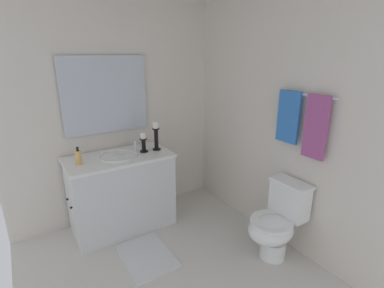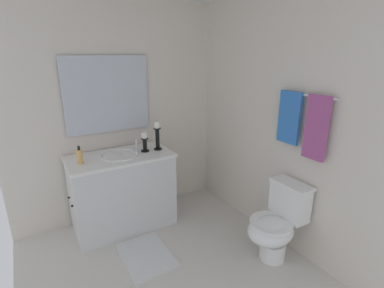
# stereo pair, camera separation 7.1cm
# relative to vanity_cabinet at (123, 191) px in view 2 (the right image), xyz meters

# --- Properties ---
(floor) EXTENTS (2.51, 2.43, 0.02)m
(floor) POSITION_rel_vanity_cabinet_xyz_m (0.93, 0.11, -0.43)
(floor) COLOR beige
(floor) RESTS_ON ground
(wall_back) EXTENTS (2.51, 0.04, 2.45)m
(wall_back) POSITION_rel_vanity_cabinet_xyz_m (0.93, 1.33, 0.80)
(wall_back) COLOR silver
(wall_back) RESTS_ON ground
(wall_left) EXTENTS (0.04, 2.43, 2.45)m
(wall_left) POSITION_rel_vanity_cabinet_xyz_m (-0.32, 0.11, 0.80)
(wall_left) COLOR silver
(wall_left) RESTS_ON ground
(vanity_cabinet) EXTENTS (0.58, 1.09, 0.84)m
(vanity_cabinet) POSITION_rel_vanity_cabinet_xyz_m (0.00, 0.00, 0.00)
(vanity_cabinet) COLOR silver
(vanity_cabinet) RESTS_ON ground
(sink_basin) EXTENTS (0.40, 0.40, 0.24)m
(sink_basin) POSITION_rel_vanity_cabinet_xyz_m (0.00, 0.00, 0.38)
(sink_basin) COLOR white
(sink_basin) RESTS_ON vanity_cabinet
(mirror) EXTENTS (0.02, 0.91, 0.81)m
(mirror) POSITION_rel_vanity_cabinet_xyz_m (-0.28, 0.00, 1.03)
(mirror) COLOR silver
(candle_holder_tall) EXTENTS (0.09, 0.09, 0.32)m
(candle_holder_tall) POSITION_rel_vanity_cabinet_xyz_m (0.03, 0.43, 0.59)
(candle_holder_tall) COLOR black
(candle_holder_tall) RESTS_ON vanity_cabinet
(candle_holder_short) EXTENTS (0.09, 0.09, 0.22)m
(candle_holder_short) POSITION_rel_vanity_cabinet_xyz_m (0.01, 0.28, 0.53)
(candle_holder_short) COLOR black
(candle_holder_short) RESTS_ON vanity_cabinet
(soap_bottle) EXTENTS (0.06, 0.06, 0.18)m
(soap_bottle) POSITION_rel_vanity_cabinet_xyz_m (0.03, -0.40, 0.50)
(soap_bottle) COLOR #E5B259
(soap_bottle) RESTS_ON vanity_cabinet
(toilet) EXTENTS (0.39, 0.54, 0.75)m
(toilet) POSITION_rel_vanity_cabinet_xyz_m (1.27, 1.04, -0.06)
(toilet) COLOR white
(toilet) RESTS_ON ground
(towel_bar) EXTENTS (0.57, 0.02, 0.02)m
(towel_bar) POSITION_rel_vanity_cabinet_xyz_m (1.26, 1.27, 1.12)
(towel_bar) COLOR silver
(towel_near_vanity) EXTENTS (0.23, 0.03, 0.47)m
(towel_near_vanity) POSITION_rel_vanity_cabinet_xyz_m (1.12, 1.25, 0.90)
(towel_near_vanity) COLOR blue
(towel_near_vanity) RESTS_ON towel_bar
(towel_center) EXTENTS (0.21, 0.03, 0.54)m
(towel_center) POSITION_rel_vanity_cabinet_xyz_m (1.40, 1.25, 0.86)
(towel_center) COLOR #A54C8C
(towel_center) RESTS_ON towel_bar
(bath_mat) EXTENTS (0.60, 0.44, 0.02)m
(bath_mat) POSITION_rel_vanity_cabinet_xyz_m (0.63, 0.00, -0.42)
(bath_mat) COLOR silver
(bath_mat) RESTS_ON ground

